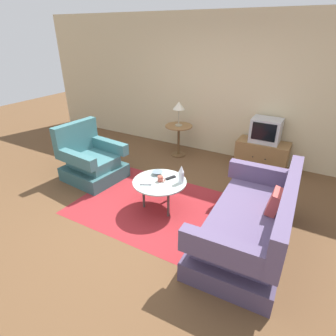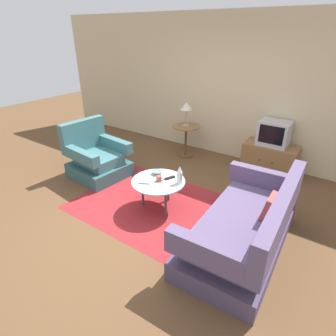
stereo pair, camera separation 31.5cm
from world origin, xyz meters
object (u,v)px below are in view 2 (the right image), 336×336
Objects in this scene: armchair at (96,159)px; side_table at (186,134)px; television at (274,133)px; bowl at (157,173)px; tv_stand at (269,158)px; tv_remote_silver at (144,183)px; coffee_table at (158,183)px; mug at (159,178)px; couch at (245,228)px; table_lamp at (187,107)px; vase at (180,175)px; tv_remote_dark at (170,178)px.

side_table is at bearing 157.10° from armchair.
television reaches higher than bowl.
tv_stand is 2.53m from tv_remote_silver.
mug reaches higher than coffee_table.
couch is at bearing 88.96° from armchair.
table_lamp is at bearing 77.56° from tv_remote_silver.
tv_stand reaches higher than bowl.
table_lamp reaches higher than side_table.
side_table is 1.36× the size of table_lamp.
armchair is 1.58m from mug.
bowl is (-0.15, 0.16, -0.02)m from mug.
tv_stand is at bearing 71.01° from vase.
coffee_table is 6.42× the size of mug.
side_table is 5.42× the size of mug.
television is (0.97, 2.12, 0.33)m from coffee_table.
tv_remote_silver is at bearing -122.59° from coffee_table.
vase is at bearing -108.85° from television.
tv_remote_dark is at bearing 168.91° from vase.
bowl is (-0.13, 0.16, 0.06)m from coffee_table.
side_table is at bearing -170.92° from tv_stand.
armchair is at bearing -118.35° from side_table.
couch is at bearing -80.48° from television.
vase is (-0.69, -2.01, -0.16)m from television.
vase is 0.43m from bowl.
couch is 11.89× the size of tv_remote_silver.
coffee_table is (-1.34, 0.11, 0.12)m from couch.
tv_stand is at bearing 60.46° from bowl.
couch is 1.28m from tv_remote_dark.
armchair is 3.71× the size of vase.
bowl is (0.53, -1.69, 0.01)m from side_table.
tv_remote_dark is 1.03× the size of tv_remote_silver.
tv_remote_silver is at bearing -86.41° from bowl.
tv_stand is (2.51, 1.88, -0.05)m from armchair.
table_lamp reaches higher than tv_remote_silver.
television is at bearing 9.92° from table_lamp.
armchair is 2.90m from couch.
vase is (-0.69, -1.99, 0.32)m from tv_stand.
table_lamp is 1.94m from tv_remote_dark.
armchair reaches higher than coffee_table.
television reaches higher than couch.
mug reaches higher than bowl.
armchair is at bearing -118.45° from table_lamp.
side_table reaches higher than mug.
armchair is 1.56m from coffee_table.
mug is 0.22m from tv_remote_silver.
television is 2.18m from tv_remote_dark.
table_lamp is at bearing -170.08° from television.
television is 2.27m from bowl.
coffee_table is at bearing -114.73° from tv_stand.
coffee_table is 0.21m from tv_remote_silver.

